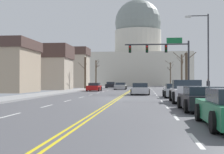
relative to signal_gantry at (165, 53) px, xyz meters
name	(u,v)px	position (x,y,z in m)	size (l,w,h in m)	color
ground	(118,98)	(-4.76, -13.09, -4.94)	(20.00, 180.00, 0.20)	#4F4F54
signal_gantry	(165,53)	(0.00, 0.00, 0.00)	(7.91, 0.41, 6.69)	#28282D
street_lamp_right	(205,47)	(3.15, -9.14, -0.28)	(2.19, 0.24, 7.66)	#333338
capitol_building	(138,54)	(-4.76, 68.58, 5.75)	(33.58, 23.63, 31.23)	beige
sedan_near_00	(140,89)	(-3.03, -4.94, -4.36)	(2.07, 4.39, 1.27)	silver
sedan_near_01	(175,91)	(0.20, -10.51, -4.37)	(2.04, 4.42, 1.25)	#9EA3A8
pickup_truck_near_02	(187,92)	(0.42, -17.43, -4.25)	(2.36, 5.24, 1.56)	silver
sedan_near_03	(202,99)	(0.32, -23.81, -4.38)	(2.14, 4.27, 1.21)	black
sedan_oncoming_00	(94,87)	(-10.04, 7.61, -4.38)	(1.98, 4.40, 1.22)	#B71414
sedan_oncoming_01	(121,86)	(-6.77, 16.75, -4.38)	(2.14, 4.42, 1.23)	#9EA3A8
sedan_oncoming_02	(111,85)	(-9.88, 29.84, -4.34)	(2.15, 4.66, 1.32)	black
flank_building_00	(38,67)	(-20.91, 14.26, -1.05)	(11.34, 7.00, 7.68)	#B2A38E
flank_building_01	(64,68)	(-20.84, 31.64, -0.40)	(11.40, 6.32, 9.01)	#B2A38E
bare_tree_00	(170,73)	(3.87, 41.72, -1.55)	(2.21, 1.43, 6.49)	#4C3D2D
bare_tree_01	(85,72)	(-13.32, 17.84, -1.83)	(1.82, 2.23, 6.08)	#4C3D2D
bare_tree_02	(186,71)	(3.41, 6.64, -1.98)	(1.87, 2.06, 5.52)	#4C3D2D
bare_tree_03	(96,73)	(-13.22, 30.49, -1.59)	(1.24, 2.94, 6.19)	#4C3D2D
bare_tree_04	(182,70)	(3.70, 15.30, -1.61)	(2.51, 1.61, 6.41)	brown
pedestrian_00	(208,86)	(3.94, -6.41, -3.95)	(0.35, 0.34, 1.57)	black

